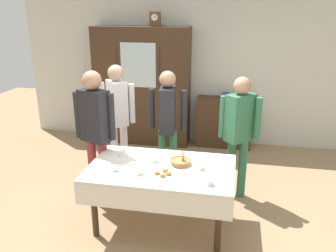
{
  "coord_description": "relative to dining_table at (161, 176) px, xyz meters",
  "views": [
    {
      "loc": [
        0.75,
        -3.65,
        2.46
      ],
      "look_at": [
        0.0,
        0.2,
        1.09
      ],
      "focal_mm": 37.2,
      "sensor_mm": 36.0,
      "label": 1
    }
  ],
  "objects": [
    {
      "name": "tea_cup_far_right",
      "position": [
        -0.1,
        0.14,
        0.13
      ],
      "size": [
        0.13,
        0.13,
        0.06
      ],
      "color": "white",
      "rests_on": "dining_table"
    },
    {
      "name": "ground_plane",
      "position": [
        0.0,
        0.23,
        -0.64
      ],
      "size": [
        12.0,
        12.0,
        0.0
      ],
      "primitive_type": "plane",
      "color": "#997A56",
      "rests_on": "ground"
    },
    {
      "name": "book_stack",
      "position": [
        0.6,
        2.64,
        0.31
      ],
      "size": [
        0.15,
        0.23,
        0.09
      ],
      "color": "#99332D",
      "rests_on": "bookshelf_low"
    },
    {
      "name": "spoon_near_right",
      "position": [
        -0.16,
        -0.02,
        0.1
      ],
      "size": [
        0.12,
        0.02,
        0.01
      ],
      "color": "silver",
      "rests_on": "dining_table"
    },
    {
      "name": "tea_cup_back_edge",
      "position": [
        0.44,
        0.05,
        0.13
      ],
      "size": [
        0.13,
        0.13,
        0.06
      ],
      "color": "silver",
      "rests_on": "dining_table"
    },
    {
      "name": "mantel_clock",
      "position": [
        -0.64,
        2.59,
        1.6
      ],
      "size": [
        0.18,
        0.11,
        0.24
      ],
      "color": "brown",
      "rests_on": "wall_cabinet"
    },
    {
      "name": "pastry_plate",
      "position": [
        0.06,
        -0.16,
        0.12
      ],
      "size": [
        0.28,
        0.28,
        0.05
      ],
      "color": "white",
      "rests_on": "dining_table"
    },
    {
      "name": "tea_cup_mid_right",
      "position": [
        0.56,
        -0.28,
        0.13
      ],
      "size": [
        0.13,
        0.13,
        0.06
      ],
      "color": "silver",
      "rests_on": "dining_table"
    },
    {
      "name": "wall_cabinet",
      "position": [
        -0.9,
        2.59,
        0.42
      ],
      "size": [
        1.72,
        0.46,
        2.12
      ],
      "color": "#3D2819",
      "rests_on": "ground"
    },
    {
      "name": "bookshelf_low",
      "position": [
        0.6,
        2.64,
        -0.19
      ],
      "size": [
        0.98,
        0.35,
        0.9
      ],
      "color": "#3D2819",
      "rests_on": "ground"
    },
    {
      "name": "spoon_far_left",
      "position": [
        -0.16,
        0.28,
        0.1
      ],
      "size": [
        0.12,
        0.02,
        0.01
      ],
      "color": "silver",
      "rests_on": "dining_table"
    },
    {
      "name": "tea_cup_front_edge",
      "position": [
        -0.49,
        -0.16,
        0.13
      ],
      "size": [
        0.13,
        0.13,
        0.06
      ],
      "color": "white",
      "rests_on": "dining_table"
    },
    {
      "name": "back_wall",
      "position": [
        0.0,
        2.88,
        0.71
      ],
      "size": [
        6.4,
        0.1,
        2.7
      ],
      "primitive_type": "cube",
      "color": "silver",
      "rests_on": "ground"
    },
    {
      "name": "person_behind_table_right",
      "position": [
        0.85,
        0.87,
        0.35
      ],
      "size": [
        0.52,
        0.39,
        1.64
      ],
      "color": "#33704C",
      "rests_on": "ground"
    },
    {
      "name": "bread_basket",
      "position": [
        0.2,
        0.14,
        0.14
      ],
      "size": [
        0.24,
        0.24,
        0.16
      ],
      "color": "#9E7542",
      "rests_on": "dining_table"
    },
    {
      "name": "person_behind_table_left",
      "position": [
        -0.91,
        0.38,
        0.42
      ],
      "size": [
        0.52,
        0.32,
        1.74
      ],
      "color": "#933338",
      "rests_on": "ground"
    },
    {
      "name": "tea_cup_mid_left",
      "position": [
        -0.2,
        -0.2,
        0.13
      ],
      "size": [
        0.13,
        0.13,
        0.06
      ],
      "color": "white",
      "rests_on": "dining_table"
    },
    {
      "name": "person_beside_shelf",
      "position": [
        -0.12,
        1.01,
        0.36
      ],
      "size": [
        0.52,
        0.38,
        1.65
      ],
      "color": "#33704C",
      "rests_on": "ground"
    },
    {
      "name": "person_near_right_end",
      "position": [
        -0.88,
        1.14,
        0.39
      ],
      "size": [
        0.52,
        0.41,
        1.69
      ],
      "color": "silver",
      "rests_on": "ground"
    },
    {
      "name": "dining_table",
      "position": [
        0.0,
        0.0,
        0.0
      ],
      "size": [
        1.63,
        1.0,
        0.74
      ],
      "color": "#3D2819",
      "rests_on": "ground"
    },
    {
      "name": "tea_cup_near_left",
      "position": [
        -0.52,
        0.26,
        0.13
      ],
      "size": [
        0.13,
        0.13,
        0.06
      ],
      "color": "white",
      "rests_on": "dining_table"
    },
    {
      "name": "spoon_mid_right",
      "position": [
        0.45,
        -0.18,
        0.1
      ],
      "size": [
        0.12,
        0.02,
        0.01
      ],
      "color": "silver",
      "rests_on": "dining_table"
    }
  ]
}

